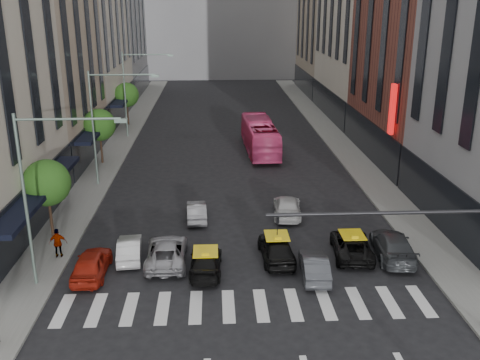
{
  "coord_description": "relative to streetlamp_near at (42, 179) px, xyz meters",
  "views": [
    {
      "loc": [
        -1.56,
        -21.29,
        14.18
      ],
      "look_at": [
        -0.07,
        8.94,
        4.0
      ],
      "focal_mm": 40.0,
      "sensor_mm": 36.0,
      "label": 1
    }
  ],
  "objects": [
    {
      "name": "tree_far",
      "position": [
        -1.76,
        38.0,
        -2.25
      ],
      "size": [
        2.88,
        2.88,
        4.95
      ],
      "color": "black",
      "rests_on": "sidewalk_left"
    },
    {
      "name": "liberty_sign",
      "position": [
        22.64,
        16.0,
        0.1
      ],
      "size": [
        0.3,
        0.7,
        4.0
      ],
      "color": "red",
      "rests_on": "ground"
    },
    {
      "name": "car_white_front",
      "position": [
        3.49,
        2.9,
        -5.29
      ],
      "size": [
        1.69,
        3.87,
        1.24
      ],
      "primitive_type": "imported",
      "rotation": [
        0.0,
        0.0,
        3.24
      ],
      "color": "silver",
      "rests_on": "ground"
    },
    {
      "name": "car_grey_curb",
      "position": [
        18.73,
        2.34,
        -5.18
      ],
      "size": [
        2.56,
        5.2,
        1.45
      ],
      "primitive_type": "imported",
      "rotation": [
        0.0,
        0.0,
        3.03
      ],
      "color": "#3B3F42",
      "rests_on": "ground"
    },
    {
      "name": "building_right_d",
      "position": [
        27.04,
        61.0,
        8.1
      ],
      "size": [
        8.0,
        18.0,
        28.0
      ],
      "primitive_type": "cube",
      "color": "tan",
      "rests_on": "ground"
    },
    {
      "name": "ground",
      "position": [
        10.04,
        -4.0,
        -5.9
      ],
      "size": [
        160.0,
        160.0,
        0.0
      ],
      "primitive_type": "plane",
      "color": "black",
      "rests_on": "ground"
    },
    {
      "name": "taxi_left",
      "position": [
        7.91,
        1.05,
        -5.29
      ],
      "size": [
        1.85,
        4.28,
        1.23
      ],
      "primitive_type": "imported",
      "rotation": [
        0.0,
        0.0,
        3.11
      ],
      "color": "black",
      "rests_on": "ground"
    },
    {
      "name": "pedestrian_far",
      "position": [
        -0.56,
        3.02,
        -4.89
      ],
      "size": [
        1.06,
        0.53,
        1.74
      ],
      "primitive_type": "imported",
      "rotation": [
        0.0,
        0.0,
        3.25
      ],
      "color": "gray",
      "rests_on": "sidewalk_left"
    },
    {
      "name": "bus",
      "position": [
        12.95,
        25.56,
        -4.33
      ],
      "size": [
        3.08,
        11.39,
        3.15
      ],
      "primitive_type": "imported",
      "rotation": [
        0.0,
        0.0,
        3.18
      ],
      "color": "#ED4584",
      "rests_on": "ground"
    },
    {
      "name": "tree_near",
      "position": [
        -1.76,
        6.0,
        -2.25
      ],
      "size": [
        2.88,
        2.88,
        4.95
      ],
      "color": "black",
      "rests_on": "sidewalk_left"
    },
    {
      "name": "car_grey_mid",
      "position": [
        13.76,
        0.26,
        -5.26
      ],
      "size": [
        1.56,
        3.96,
        1.28
      ],
      "primitive_type": "imported",
      "rotation": [
        0.0,
        0.0,
        3.09
      ],
      "color": "#3E4045",
      "rests_on": "ground"
    },
    {
      "name": "streetlamp_mid",
      "position": [
        0.0,
        16.0,
        0.0
      ],
      "size": [
        5.38,
        0.25,
        9.0
      ],
      "color": "gray",
      "rests_on": "sidewalk_left"
    },
    {
      "name": "car_row2_right",
      "position": [
        13.44,
        8.95,
        -5.25
      ],
      "size": [
        2.28,
        4.68,
        1.31
      ],
      "primitive_type": "imported",
      "rotation": [
        0.0,
        0.0,
        3.04
      ],
      "color": "silver",
      "rests_on": "ground"
    },
    {
      "name": "streetlamp_far",
      "position": [
        0.0,
        32.0,
        0.0
      ],
      "size": [
        5.38,
        0.25,
        9.0
      ],
      "color": "gray",
      "rests_on": "sidewalk_left"
    },
    {
      "name": "sidewalk_left",
      "position": [
        -1.46,
        26.0,
        -5.83
      ],
      "size": [
        3.0,
        96.0,
        0.15
      ],
      "primitive_type": "cube",
      "color": "slate",
      "rests_on": "ground"
    },
    {
      "name": "car_row2_left",
      "position": [
        7.2,
        8.52,
        -5.29
      ],
      "size": [
        1.5,
        3.78,
        1.22
      ],
      "primitive_type": "imported",
      "rotation": [
        0.0,
        0.0,
        3.2
      ],
      "color": "#959499",
      "rests_on": "ground"
    },
    {
      "name": "tree_mid",
      "position": [
        -1.76,
        22.0,
        -2.25
      ],
      "size": [
        2.88,
        2.88,
        4.95
      ],
      "color": "black",
      "rests_on": "sidewalk_left"
    },
    {
      "name": "taxi_right",
      "position": [
        16.39,
        2.68,
        -5.26
      ],
      "size": [
        2.57,
        4.81,
        1.29
      ],
      "primitive_type": "imported",
      "rotation": [
        0.0,
        0.0,
        3.05
      ],
      "color": "black",
      "rests_on": "ground"
    },
    {
      "name": "streetlamp_near",
      "position": [
        0.0,
        0.0,
        0.0
      ],
      "size": [
        5.38,
        0.25,
        9.0
      ],
      "color": "gray",
      "rests_on": "sidewalk_left"
    },
    {
      "name": "taxi_center",
      "position": [
        11.94,
        2.3,
        -5.16
      ],
      "size": [
        1.99,
        4.48,
        1.5
      ],
      "primitive_type": "imported",
      "rotation": [
        0.0,
        0.0,
        3.19
      ],
      "color": "black",
      "rests_on": "ground"
    },
    {
      "name": "car_red",
      "position": [
        1.75,
        0.96,
        -5.19
      ],
      "size": [
        1.71,
        4.18,
        1.42
      ],
      "primitive_type": "imported",
      "rotation": [
        0.0,
        0.0,
        3.13
      ],
      "color": "#9D1C0E",
      "rests_on": "ground"
    },
    {
      "name": "sidewalk_right",
      "position": [
        21.54,
        26.0,
        -5.83
      ],
      "size": [
        3.0,
        96.0,
        0.15
      ],
      "primitive_type": "cube",
      "color": "slate",
      "rests_on": "ground"
    },
    {
      "name": "car_silver",
      "position": [
        5.67,
        2.29,
        -5.23
      ],
      "size": [
        2.33,
        4.91,
        1.35
      ],
      "primitive_type": "imported",
      "rotation": [
        0.0,
        0.0,
        3.16
      ],
      "color": "#9F9EA3",
      "rests_on": "ground"
    },
    {
      "name": "traffic_signal",
      "position": [
        17.74,
        -5.0,
        -1.43
      ],
      "size": [
        10.1,
        0.2,
        6.0
      ],
      "color": "black",
      "rests_on": "ground"
    },
    {
      "name": "building_left_b",
      "position": [
        -6.96,
        24.0,
        6.1
      ],
      "size": [
        8.0,
        16.0,
        24.0
      ],
      "primitive_type": "cube",
      "color": "tan",
      "rests_on": "ground"
    },
    {
      "name": "building_right_b",
      "position": [
        27.04,
        23.0,
        7.1
      ],
      "size": [
        8.0,
        18.0,
        26.0
      ],
      "primitive_type": "cube",
      "color": "brown",
      "rests_on": "ground"
    }
  ]
}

